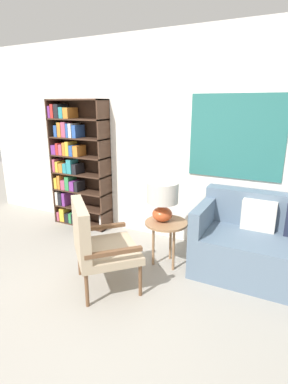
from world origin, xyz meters
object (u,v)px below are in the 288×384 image
bookshelf (74,164)px  side_table (166,227)px  table_lamp (163,198)px  armchair (95,241)px  couch (276,249)px

bookshelf → side_table: (1.75, -0.56, -0.47)m
bookshelf → table_lamp: 1.79m
armchair → bookshelf: bearing=135.1°
side_table → bookshelf: bearing=162.4°
side_table → table_lamp: 0.35m
side_table → table_lamp: size_ratio=1.18×
bookshelf → armchair: bearing=-44.9°
table_lamp → bookshelf: bearing=162.2°
bookshelf → table_lamp: (1.70, -0.55, -0.13)m
couch → table_lamp: table_lamp is taller
armchair → table_lamp: table_lamp is taller
couch → table_lamp: (-1.21, -0.28, 0.48)m
bookshelf → armchair: bookshelf is taller
bookshelf → table_lamp: bearing=-17.8°
armchair → table_lamp: (0.40, 0.75, 0.30)m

